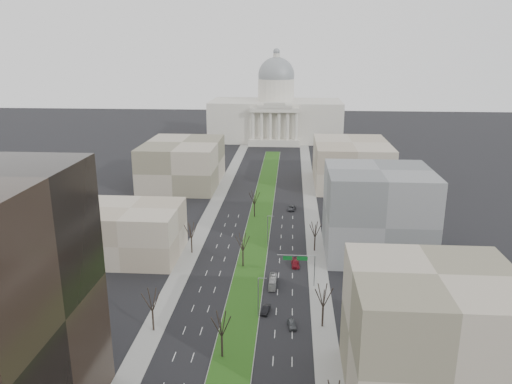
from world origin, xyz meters
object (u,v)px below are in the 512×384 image
at_px(car_grey_near, 292,324).
at_px(car_grey_far, 292,208).
at_px(car_black, 266,310).
at_px(car_red, 295,263).
at_px(box_van, 273,282).

height_order(car_grey_near, car_grey_far, car_grey_far).
relative_size(car_grey_near, car_grey_far, 0.74).
relative_size(car_black, car_red, 0.82).
height_order(car_black, car_red, car_red).
distance_m(car_black, car_red, 25.34).
xyz_separation_m(car_grey_near, car_black, (-5.71, 5.49, 0.02)).
distance_m(car_grey_near, box_van, 18.91).
distance_m(car_grey_near, car_black, 7.92).
xyz_separation_m(car_black, box_van, (1.06, 12.84, 0.35)).
relative_size(car_red, car_grey_far, 0.95).
xyz_separation_m(car_grey_near, box_van, (-4.65, 18.32, 0.36)).
distance_m(car_grey_far, box_van, 59.08).
distance_m(car_red, box_van, 12.87).
relative_size(car_grey_near, car_black, 0.95).
relative_size(car_grey_near, car_red, 0.78).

